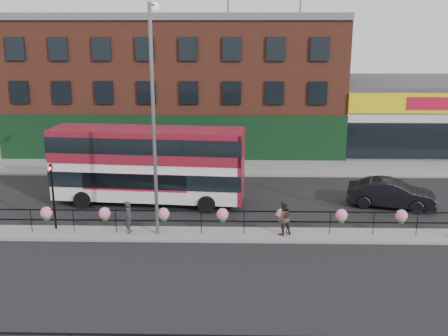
{
  "coord_description": "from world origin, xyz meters",
  "views": [
    {
      "loc": [
        0.58,
        -22.85,
        9.56
      ],
      "look_at": [
        0.0,
        3.0,
        2.5
      ],
      "focal_mm": 42.0,
      "sensor_mm": 36.0,
      "label": 1
    }
  ],
  "objects_px": {
    "car": "(391,194)",
    "double_decker_bus": "(148,158)",
    "pedestrian_b": "(283,218)",
    "lamp_column_west": "(154,102)",
    "pedestrian_a": "(129,217)"
  },
  "relations": [
    {
      "from": "car",
      "to": "double_decker_bus",
      "type": "bearing_deg",
      "value": 103.45
    },
    {
      "from": "double_decker_bus",
      "to": "car",
      "type": "xyz_separation_m",
      "value": [
        13.17,
        -0.32,
        -1.83
      ]
    },
    {
      "from": "pedestrian_b",
      "to": "lamp_column_west",
      "type": "height_order",
      "value": "lamp_column_west"
    },
    {
      "from": "pedestrian_b",
      "to": "lamp_column_west",
      "type": "relative_size",
      "value": 0.16
    },
    {
      "from": "double_decker_bus",
      "to": "lamp_column_west",
      "type": "distance_m",
      "value": 5.95
    },
    {
      "from": "pedestrian_a",
      "to": "lamp_column_west",
      "type": "bearing_deg",
      "value": -84.94
    },
    {
      "from": "double_decker_bus",
      "to": "pedestrian_a",
      "type": "bearing_deg",
      "value": -92.77
    },
    {
      "from": "double_decker_bus",
      "to": "pedestrian_a",
      "type": "height_order",
      "value": "double_decker_bus"
    },
    {
      "from": "car",
      "to": "lamp_column_west",
      "type": "bearing_deg",
      "value": 123.97
    },
    {
      "from": "car",
      "to": "pedestrian_b",
      "type": "bearing_deg",
      "value": 139.82
    },
    {
      "from": "lamp_column_west",
      "to": "double_decker_bus",
      "type": "bearing_deg",
      "value": 103.88
    },
    {
      "from": "double_decker_bus",
      "to": "lamp_column_west",
      "type": "xyz_separation_m",
      "value": [
        1.11,
        -4.5,
        3.72
      ]
    },
    {
      "from": "double_decker_bus",
      "to": "pedestrian_b",
      "type": "relative_size",
      "value": 6.49
    },
    {
      "from": "car",
      "to": "pedestrian_a",
      "type": "bearing_deg",
      "value": 122.57
    },
    {
      "from": "double_decker_bus",
      "to": "car",
      "type": "bearing_deg",
      "value": -1.38
    }
  ]
}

